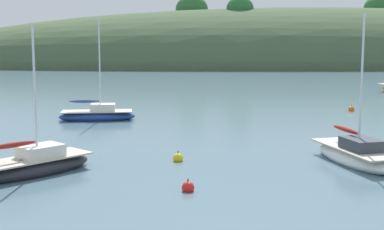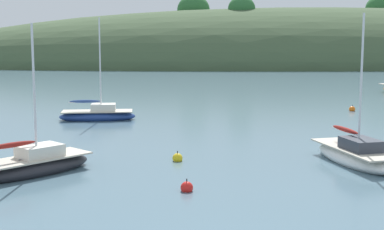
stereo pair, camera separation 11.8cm
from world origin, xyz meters
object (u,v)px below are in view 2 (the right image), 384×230
(sailboat_red_portside, at_px, (355,155))
(mooring_buoy_channel, at_px, (178,158))
(mooring_buoy_outer, at_px, (187,188))
(sailboat_orange_cutter, at_px, (32,165))
(sailboat_blue_center, at_px, (98,115))
(mooring_buoy_inner, at_px, (352,109))

(sailboat_red_portside, xyz_separation_m, mooring_buoy_channel, (-7.46, 0.64, -0.22))
(sailboat_red_portside, distance_m, mooring_buoy_outer, 8.26)
(sailboat_orange_cutter, xyz_separation_m, sailboat_red_portside, (13.10, 1.44, 0.01))
(sailboat_orange_cutter, bearing_deg, sailboat_blue_center, 87.45)
(sailboat_red_portside, height_order, sailboat_blue_center, sailboat_blue_center)
(sailboat_orange_cutter, relative_size, sailboat_red_portside, 0.93)
(sailboat_red_portside, relative_size, mooring_buoy_outer, 11.88)
(sailboat_orange_cutter, bearing_deg, mooring_buoy_outer, -24.16)
(sailboat_orange_cutter, relative_size, sailboat_blue_center, 0.90)
(sailboat_blue_center, distance_m, mooring_buoy_channel, 13.13)
(sailboat_red_portside, relative_size, mooring_buoy_channel, 11.88)
(sailboat_orange_cutter, bearing_deg, mooring_buoy_channel, 20.21)
(sailboat_blue_center, xyz_separation_m, mooring_buoy_channel, (5.01, -12.14, -0.20))
(mooring_buoy_outer, height_order, mooring_buoy_inner, same)
(sailboat_orange_cutter, xyz_separation_m, sailboat_blue_center, (0.63, 14.21, -0.01))
(sailboat_orange_cutter, distance_m, sailboat_red_portside, 13.18)
(mooring_buoy_channel, xyz_separation_m, mooring_buoy_inner, (12.54, 15.95, 0.00))
(mooring_buoy_channel, bearing_deg, sailboat_orange_cutter, -159.79)
(mooring_buoy_outer, xyz_separation_m, mooring_buoy_inner, (12.25, 20.69, 0.00))
(mooring_buoy_channel, distance_m, mooring_buoy_outer, 4.75)
(mooring_buoy_inner, bearing_deg, sailboat_blue_center, -167.75)
(sailboat_blue_center, bearing_deg, mooring_buoy_outer, -72.53)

